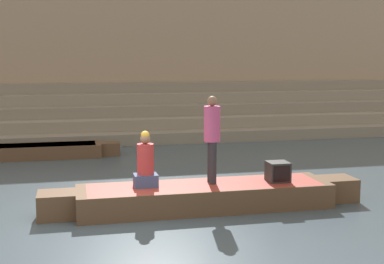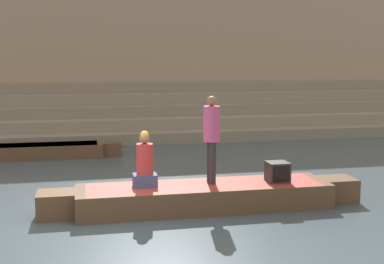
% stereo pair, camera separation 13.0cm
% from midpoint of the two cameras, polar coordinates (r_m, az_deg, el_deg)
% --- Properties ---
extents(ground_plane, '(120.00, 120.00, 0.00)m').
position_cam_midpoint_polar(ground_plane, '(9.86, -9.00, -10.00)').
color(ground_plane, '#3D4C56').
extents(ghat_steps, '(36.00, 3.88, 1.98)m').
position_cam_midpoint_polar(ghat_steps, '(20.56, -11.01, 1.50)').
color(ghat_steps, gray).
rests_on(ghat_steps, ground).
extents(back_wall, '(34.20, 1.28, 7.25)m').
position_cam_midpoint_polar(back_wall, '(22.45, -11.37, 9.38)').
color(back_wall, tan).
rests_on(back_wall, ground).
extents(rowboat_main, '(6.52, 1.37, 0.49)m').
position_cam_midpoint_polar(rowboat_main, '(10.84, 1.04, -6.79)').
color(rowboat_main, brown).
rests_on(rowboat_main, ground).
extents(person_standing, '(0.33, 0.33, 1.77)m').
position_cam_midpoint_polar(person_standing, '(10.75, 1.81, -0.10)').
color(person_standing, '#28282D').
rests_on(person_standing, rowboat_main).
extents(person_rowing, '(0.47, 0.37, 1.11)m').
position_cam_midpoint_polar(person_rowing, '(10.57, -5.33, -3.43)').
color(person_rowing, '#3D4C75').
rests_on(person_rowing, rowboat_main).
extents(tv_set, '(0.43, 0.44, 0.41)m').
position_cam_midpoint_polar(tv_set, '(11.15, 8.82, -4.19)').
color(tv_set, '#2D2D2D').
rests_on(tv_set, rowboat_main).
extents(moored_boat_shore, '(5.21, 1.01, 0.40)m').
position_cam_midpoint_polar(moored_boat_shore, '(16.77, -16.89, -1.95)').
color(moored_boat_shore, brown).
rests_on(moored_boat_shore, ground).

